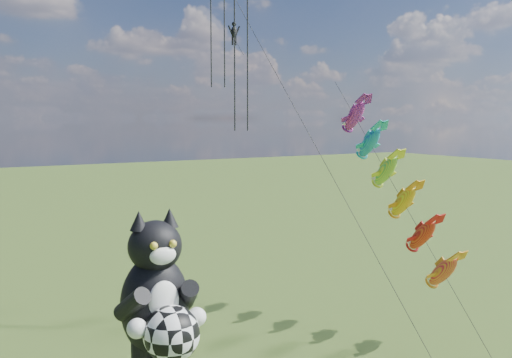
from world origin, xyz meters
TOP-DOWN VIEW (x-y plane):
  - cat_kite_rig at (-3.65, 1.71)m, footprint 2.55×4.20m
  - fish_windsock_rig at (15.56, 11.19)m, footprint 2.02×15.90m
  - parafoil_rig at (6.87, 15.76)m, footprint 4.48×17.17m

SIDE VIEW (x-z plane):
  - cat_kite_rig at x=-3.65m, z-range 2.28..12.55m
  - fish_windsock_rig at x=15.56m, z-range 0.99..16.77m
  - parafoil_rig at x=6.87m, z-range 6.62..31.13m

